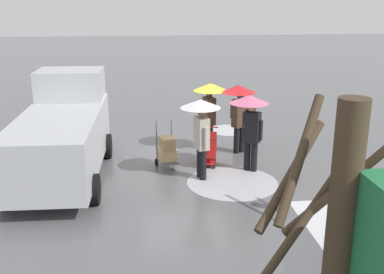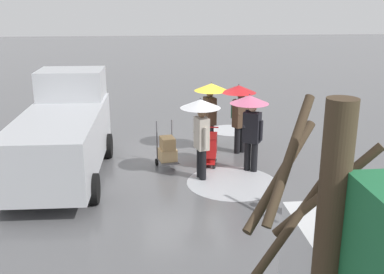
{
  "view_description": "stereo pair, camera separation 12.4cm",
  "coord_description": "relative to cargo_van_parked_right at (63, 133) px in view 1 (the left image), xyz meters",
  "views": [
    {
      "loc": [
        1.03,
        13.0,
        4.62
      ],
      "look_at": [
        -0.12,
        1.36,
        1.05
      ],
      "focal_mm": 43.21,
      "sensor_mm": 36.0,
      "label": 1
    },
    {
      "loc": [
        0.9,
        13.01,
        4.62
      ],
      "look_at": [
        -0.12,
        1.36,
        1.05
      ],
      "focal_mm": 43.21,
      "sensor_mm": 36.0,
      "label": 2
    }
  ],
  "objects": [
    {
      "name": "pedestrian_black_side",
      "position": [
        -4.97,
        0.1,
        0.41
      ],
      "size": [
        1.04,
        1.04,
        2.15
      ],
      "color": "black",
      "rests_on": "ground"
    },
    {
      "name": "pedestrian_far_side",
      "position": [
        -3.59,
        0.51,
        0.41
      ],
      "size": [
        1.04,
        1.04,
        2.15
      ],
      "color": "black",
      "rests_on": "ground"
    },
    {
      "name": "hand_dolly_boxes",
      "position": [
        -2.74,
        -0.28,
        -0.65
      ],
      "size": [
        0.66,
        0.8,
        1.32
      ],
      "color": "#515156",
      "rests_on": "ground"
    },
    {
      "name": "shopping_cart_vendor",
      "position": [
        -3.88,
        -0.43,
        -0.61
      ],
      "size": [
        0.69,
        0.9,
        1.02
      ],
      "color": "red",
      "rests_on": "ground"
    },
    {
      "name": "slush_patch_near_cluster",
      "position": [
        -4.37,
        0.95,
        -1.18
      ],
      "size": [
        2.36,
        2.36,
        0.01
      ],
      "primitive_type": "cylinder",
      "color": "#ADAFB5",
      "rests_on": "ground"
    },
    {
      "name": "pedestrian_pink_side",
      "position": [
        -4.13,
        -1.79,
        0.41
      ],
      "size": [
        1.04,
        1.04,
        2.15
      ],
      "color": "black",
      "rests_on": "ground"
    },
    {
      "name": "cargo_van_parked_right",
      "position": [
        0.0,
        0.0,
        0.0
      ],
      "size": [
        2.27,
        5.37,
        2.6
      ],
      "color": "#B7BABF",
      "rests_on": "ground"
    },
    {
      "name": "slush_patch_under_van",
      "position": [
        -5.13,
        -3.88,
        -1.18
      ],
      "size": [
        1.48,
        1.48,
        0.01
      ],
      "primitive_type": "cylinder",
      "color": "silver",
      "rests_on": "ground"
    },
    {
      "name": "ground_plane",
      "position": [
        -3.27,
        -1.11,
        -1.18
      ],
      "size": [
        90.0,
        90.0,
        0.0
      ],
      "primitive_type": "plane",
      "color": "#5B5B5E"
    },
    {
      "name": "pedestrian_white_side",
      "position": [
        -4.95,
        -1.41,
        0.39
      ],
      "size": [
        1.04,
        1.04,
        2.15
      ],
      "color": "black",
      "rests_on": "ground"
    }
  ]
}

